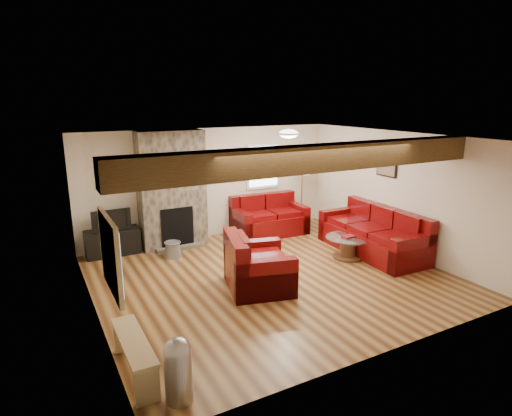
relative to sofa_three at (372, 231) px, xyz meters
The scene contains 18 objects.
room 2.60m from the sofa_three, behind, with size 8.00×8.00×8.00m.
oak_beam 3.37m from the sofa_three, 151.69° to the right, with size 6.00×0.36×0.38m, color #30200E.
chimney_breast 4.30m from the sofa_three, 145.34° to the left, with size 1.40×0.67×2.50m.
back_window 3.05m from the sofa_three, 113.30° to the left, with size 0.90×0.08×1.10m, color silver, non-canonical shape.
hatch_window 5.75m from the sofa_three, 163.75° to the right, with size 0.08×1.00×0.90m, color tan, non-canonical shape.
ceiling_dome 2.65m from the sofa_three, 152.74° to the left, with size 0.40×0.40×0.18m, color white, non-canonical shape.
artwork_back 3.72m from the sofa_three, 131.60° to the left, with size 0.42×0.06×0.52m, color black, non-canonical shape.
artwork_right 1.38m from the sofa_three, 24.05° to the left, with size 0.06×0.55×0.42m, color black, non-canonical shape.
sofa_three is the anchor object (origin of this frame).
loveseat 2.47m from the sofa_three, 119.78° to the left, with size 1.69×0.97×0.90m, color #470505, non-canonical shape.
armchair_red 2.92m from the sofa_three, behind, with size 1.16×1.02×0.94m, color #470505, non-canonical shape.
coffee_table 0.68m from the sofa_three, behind, with size 0.89×0.89×0.47m.
tv_cabinet 5.37m from the sofa_three, 152.91° to the left, with size 1.07×0.43×0.54m, color black.
television 5.37m from the sofa_three, 152.91° to the left, with size 0.77×0.10×0.44m, color black.
floor_lamp 2.35m from the sofa_three, 98.95° to the left, with size 0.43×0.43×1.68m.
pine_bench 5.61m from the sofa_three, 161.47° to the right, with size 0.28×1.22×0.46m, color tan, non-canonical shape.
pedal_bin 5.57m from the sofa_three, 153.93° to the right, with size 0.30×0.30×0.74m, color #A0A0A5, non-canonical shape.
coal_bucket 4.13m from the sofa_three, 155.27° to the left, with size 0.35×0.35×0.33m, color gray, non-canonical shape.
Camera 1 is at (-3.67, -6.20, 3.15)m, focal length 30.00 mm.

